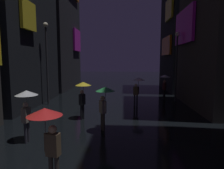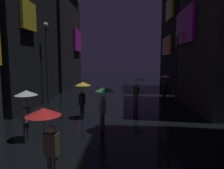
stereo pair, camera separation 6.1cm
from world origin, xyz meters
name	(u,v)px [view 2 (the right image)]	position (x,y,z in m)	size (l,w,h in m)	color
building_right_far	(186,0)	(7.48, 21.64, 9.93)	(4.25, 7.30, 19.84)	black
pedestrian_far_right_clear	(26,102)	(-3.17, 6.14, 1.67)	(0.90, 0.90, 2.12)	#2D2D38
pedestrian_foreground_left_green	(104,96)	(-0.13, 7.53, 1.67)	(0.90, 0.90, 2.12)	#38332D
pedestrian_midstreet_left_clear	(138,84)	(1.77, 12.81, 1.67)	(0.90, 0.90, 2.12)	#2D2D38
pedestrian_foreground_right_red	(46,125)	(-1.18, 3.27, 1.67)	(0.90, 0.90, 2.12)	#38332D
pedestrian_near_crossing_yellow	(83,90)	(-1.55, 9.49, 1.67)	(0.90, 0.90, 2.12)	black
pedestrian_midstreet_centre_clear	(165,80)	(4.28, 15.73, 1.67)	(0.90, 0.90, 2.12)	black
streetlamp_right_far	(177,59)	(5.00, 14.89, 3.49)	(0.36, 0.36, 5.60)	#2D2D33
streetlamp_left_far	(47,55)	(-5.00, 13.12, 3.77)	(0.36, 0.36, 6.12)	#2D2D33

